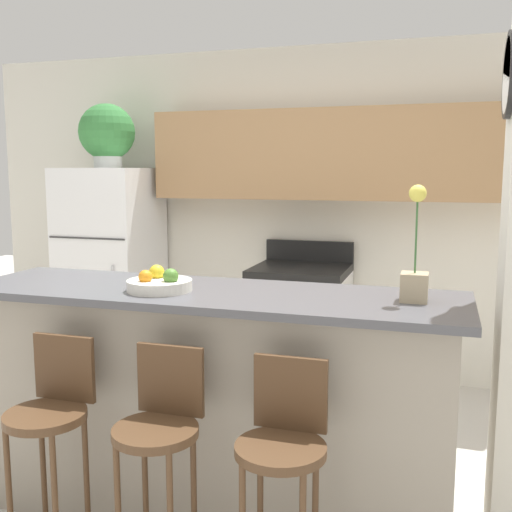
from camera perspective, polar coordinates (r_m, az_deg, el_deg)
name	(u,v)px	position (r m, az deg, el deg)	size (l,w,h in m)	color
wall_back	(320,190)	(4.62, 6.15, 6.25)	(5.60, 0.38, 2.55)	silver
counter_bar	(208,403)	(2.86, -4.59, -13.82)	(2.29, 0.66, 1.08)	gray
refrigerator	(112,270)	(4.99, -13.59, -1.28)	(0.68, 0.70, 1.63)	white
stove_range	(300,326)	(4.51, 4.22, -6.68)	(0.69, 0.65, 1.07)	white
bar_stool_left	(51,418)	(2.66, -18.92, -14.42)	(0.33, 0.33, 0.93)	#4C331E
bar_stool_mid	(160,434)	(2.42, -9.14, -16.39)	(0.33, 0.33, 0.93)	#4C331E
bar_stool_right	(283,452)	(2.26, 2.59, -18.11)	(0.33, 0.33, 0.93)	#4C331E
potted_plant_on_fridge	(107,134)	(4.93, -14.01, 11.23)	(0.44, 0.44, 0.50)	silver
orchid_vase	(415,269)	(2.53, 14.90, -1.19)	(0.11, 0.11, 0.48)	tan
fruit_bowl	(159,283)	(2.71, -9.18, -2.60)	(0.29, 0.29, 0.11)	silver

